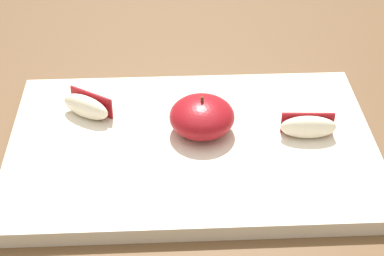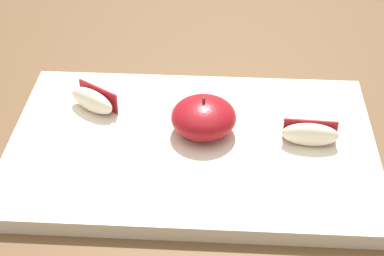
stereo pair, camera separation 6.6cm
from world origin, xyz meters
The scene contains 5 objects.
dining_table centered at (0.00, 0.00, 0.64)m, with size 1.33×0.90×0.73m.
cutting_board centered at (0.07, -0.01, 0.74)m, with size 0.46×0.30×0.02m.
apple_half_skin_up centered at (0.08, 0.01, 0.78)m, with size 0.08×0.08×0.05m.
apple_wedge_right centered at (0.22, -0.01, 0.77)m, with size 0.07×0.03×0.03m.
apple_wedge_left centered at (-0.06, 0.05, 0.77)m, with size 0.07×0.06×0.03m.
Camera 2 is at (0.11, -0.64, 1.25)m, focal length 59.68 mm.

